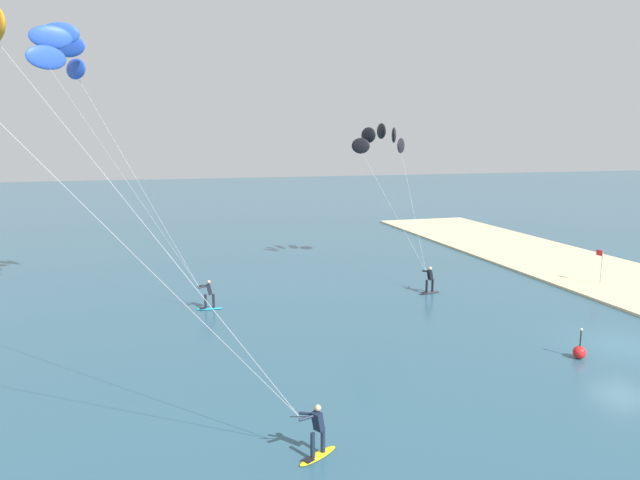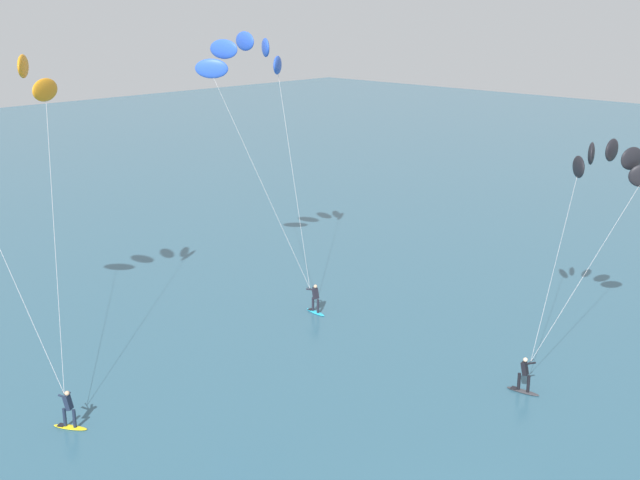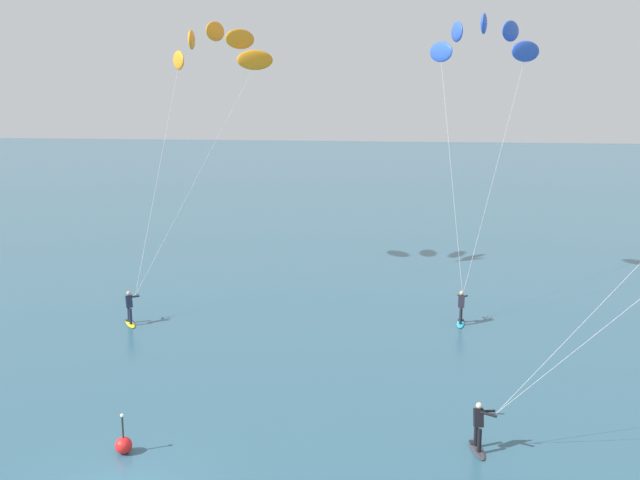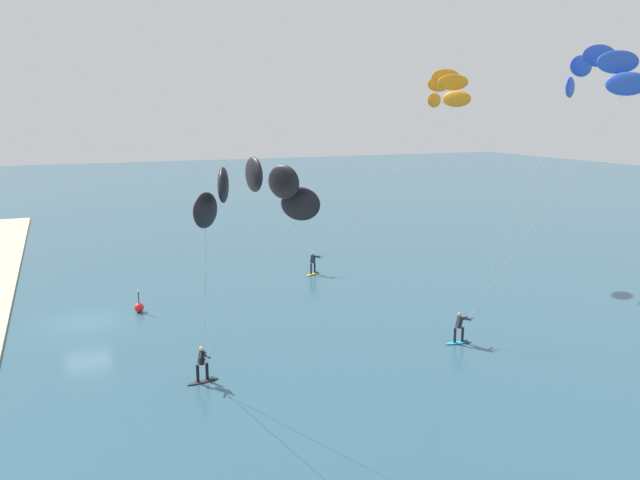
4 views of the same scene
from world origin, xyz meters
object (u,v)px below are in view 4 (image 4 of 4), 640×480
object	(u,v)px
kitesurfer_mid_water	(250,204)
marker_buoy	(139,307)
kitesurfer_nearshore	(593,81)
kitesurfer_far_out	(441,95)

from	to	relation	value
kitesurfer_mid_water	marker_buoy	bearing A→B (deg)	-174.68
kitesurfer_mid_water	marker_buoy	xyz separation A→B (m)	(-18.48, -1.72, -8.68)
kitesurfer_mid_water	marker_buoy	distance (m)	20.48
kitesurfer_mid_water	marker_buoy	size ratio (longest dim) A/B	7.62
kitesurfer_nearshore	kitesurfer_mid_water	xyz separation A→B (m)	(5.56, -19.61, -4.40)
kitesurfer_nearshore	marker_buoy	distance (m)	28.15
kitesurfer_nearshore	kitesurfer_mid_water	world-z (taller)	kitesurfer_nearshore
marker_buoy	kitesurfer_nearshore	bearing A→B (deg)	58.81
marker_buoy	kitesurfer_far_out	bearing A→B (deg)	95.04
kitesurfer_nearshore	marker_buoy	xyz separation A→B (m)	(-12.91, -21.33, -13.08)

